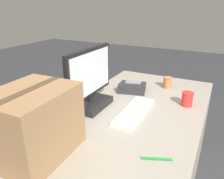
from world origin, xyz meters
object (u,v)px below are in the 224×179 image
object	(u,v)px
pen_marker	(157,159)
monitor	(90,84)
paper_cup_left	(187,99)
desk_phone	(132,87)
paper_cup_right	(168,83)
keyboard	(135,111)
cardboard_box	(33,123)

from	to	relation	value
pen_marker	monitor	bearing A→B (deg)	-53.51
pen_marker	paper_cup_left	bearing A→B (deg)	-114.87
desk_phone	paper_cup_left	bearing A→B (deg)	-115.60
paper_cup_right	keyboard	bearing A→B (deg)	171.95
cardboard_box	desk_phone	bearing A→B (deg)	-6.35
paper_cup_right	pen_marker	world-z (taller)	paper_cup_right
monitor	desk_phone	bearing A→B (deg)	-19.96
monitor	pen_marker	size ratio (longest dim) A/B	3.64
cardboard_box	pen_marker	world-z (taller)	cardboard_box
keyboard	monitor	bearing A→B (deg)	97.86
keyboard	pen_marker	bearing A→B (deg)	-146.12
paper_cup_left	cardboard_box	bearing A→B (deg)	147.34
paper_cup_right	pen_marker	xyz separation A→B (m)	(-0.96, -0.19, -0.04)
keyboard	desk_phone	xyz separation A→B (m)	(0.37, 0.17, 0.02)
cardboard_box	monitor	bearing A→B (deg)	4.22
monitor	paper_cup_right	bearing A→B (deg)	-32.94
paper_cup_left	desk_phone	bearing A→B (deg)	78.92
desk_phone	paper_cup_right	xyz separation A→B (m)	(0.20, -0.25, 0.02)
keyboard	pen_marker	distance (m)	0.48
paper_cup_right	desk_phone	bearing A→B (deg)	129.00
keyboard	pen_marker	size ratio (longest dim) A/B	3.26
paper_cup_left	pen_marker	xyz separation A→B (m)	(-0.67, 0.02, -0.05)
cardboard_box	pen_marker	xyz separation A→B (m)	(0.22, -0.54, -0.16)
keyboard	paper_cup_left	size ratio (longest dim) A/B	4.41
paper_cup_left	pen_marker	bearing A→B (deg)	177.95
paper_cup_left	monitor	bearing A→B (deg)	117.96
monitor	pen_marker	world-z (taller)	monitor
paper_cup_right	pen_marker	bearing A→B (deg)	-168.95
monitor	cardboard_box	xyz separation A→B (m)	(-0.56, -0.04, -0.01)
keyboard	paper_cup_left	bearing A→B (deg)	-46.84
keyboard	paper_cup_right	world-z (taller)	paper_cup_right
monitor	keyboard	bearing A→B (deg)	-81.76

